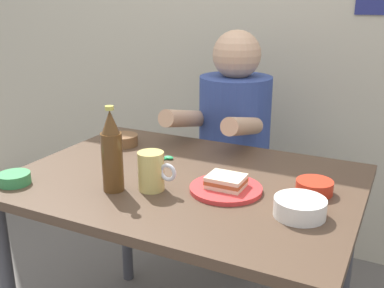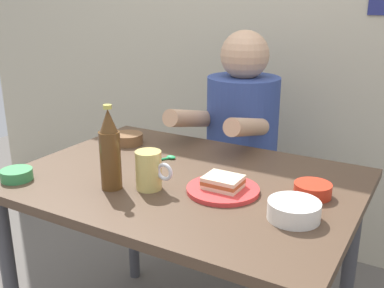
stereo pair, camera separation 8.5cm
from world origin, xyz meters
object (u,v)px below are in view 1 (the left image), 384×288
object	(u,v)px
condiment_bowl_brown	(123,139)
person_seated	(234,122)
beer_bottle	(112,153)
plate_orange	(226,189)
stool	(232,206)
sandwich	(226,181)
beer_mug	(152,171)
dining_table	(185,203)

from	to	relation	value
condiment_bowl_brown	person_seated	bearing A→B (deg)	54.69
beer_bottle	plate_orange	bearing A→B (deg)	25.01
stool	sandwich	xyz separation A→B (m)	(0.23, -0.67, 0.42)
beer_mug	condiment_bowl_brown	bearing A→B (deg)	135.91
dining_table	beer_mug	distance (m)	0.21
plate_orange	sandwich	bearing A→B (deg)	-165.96
dining_table	condiment_bowl_brown	xyz separation A→B (m)	(-0.38, 0.19, 0.12)
stool	beer_mug	bearing A→B (deg)	-87.83
sandwich	condiment_bowl_brown	world-z (taller)	sandwich
stool	beer_bottle	distance (m)	0.96
dining_table	beer_bottle	world-z (taller)	beer_bottle
dining_table	condiment_bowl_brown	size ratio (longest dim) A/B	9.17
plate_orange	condiment_bowl_brown	xyz separation A→B (m)	(-0.54, 0.23, 0.02)
plate_orange	beer_mug	world-z (taller)	beer_mug
dining_table	plate_orange	xyz separation A→B (m)	(0.16, -0.04, 0.10)
dining_table	plate_orange	size ratio (longest dim) A/B	5.00
sandwich	condiment_bowl_brown	distance (m)	0.58
beer_bottle	stool	bearing A→B (deg)	84.76
stool	beer_bottle	size ratio (longest dim) A/B	1.72
plate_orange	condiment_bowl_brown	distance (m)	0.58
beer_bottle	condiment_bowl_brown	bearing A→B (deg)	121.31
beer_mug	beer_bottle	world-z (taller)	beer_bottle
dining_table	person_seated	bearing A→B (deg)	96.81
plate_orange	dining_table	bearing A→B (deg)	165.66
plate_orange	beer_mug	xyz separation A→B (m)	(-0.20, -0.09, 0.05)
stool	sandwich	bearing A→B (deg)	-70.79
dining_table	plate_orange	bearing A→B (deg)	-14.34
person_seated	stool	bearing A→B (deg)	90.00
person_seated	plate_orange	bearing A→B (deg)	-70.49
plate_orange	condiment_bowl_brown	world-z (taller)	condiment_bowl_brown
person_seated	plate_orange	world-z (taller)	person_seated
sandwich	dining_table	bearing A→B (deg)	165.66
sandwich	plate_orange	bearing A→B (deg)	14.04
plate_orange	sandwich	xyz separation A→B (m)	(-0.00, -0.00, 0.02)
dining_table	sandwich	distance (m)	0.21
person_seated	sandwich	size ratio (longest dim) A/B	6.54
plate_orange	sandwich	size ratio (longest dim) A/B	2.00
stool	beer_mug	distance (m)	0.89
person_seated	plate_orange	size ratio (longest dim) A/B	3.27
stool	beer_mug	xyz separation A→B (m)	(0.03, -0.76, 0.45)
beer_mug	plate_orange	bearing A→B (deg)	23.71
dining_table	sandwich	world-z (taller)	sandwich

